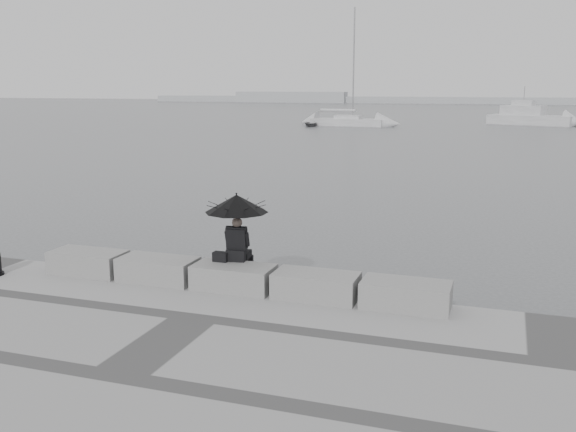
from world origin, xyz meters
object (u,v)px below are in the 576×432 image
(sailboat_left, at_px, (348,121))
(dinghy, at_px, (311,124))
(seated_person, at_px, (237,211))
(motor_cruiser, at_px, (531,117))

(sailboat_left, distance_m, dinghy, 4.29)
(seated_person, bearing_deg, sailboat_left, 93.15)
(seated_person, xyz_separation_m, sailboat_left, (-12.01, 59.51, -1.51))
(seated_person, distance_m, dinghy, 59.80)
(seated_person, xyz_separation_m, dinghy, (-15.85, 57.63, -1.76))
(motor_cruiser, height_order, dinghy, motor_cruiser)
(sailboat_left, bearing_deg, seated_person, -74.41)
(dinghy, bearing_deg, motor_cruiser, 9.55)
(sailboat_left, xyz_separation_m, motor_cruiser, (19.52, 8.60, 0.38))
(seated_person, bearing_deg, dinghy, 97.12)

